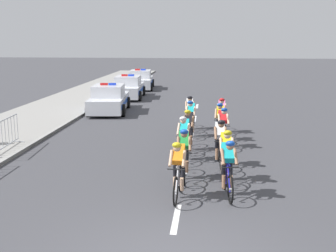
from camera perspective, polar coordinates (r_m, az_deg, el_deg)
sidewalk_slab at (r=22.86m, az=-16.62°, el=1.46°), size 4.29×60.00×0.12m
kerb_edge at (r=22.17m, az=-11.66°, el=1.42°), size 0.16×60.00×0.13m
lane_markings_centre at (r=15.32m, az=2.84°, el=-3.18°), size 0.14×21.60×0.01m
cyclist_lead at (r=10.50m, az=1.39°, el=-5.74°), size 0.43×1.72×1.56m
cyclist_second at (r=10.75m, az=8.05°, el=-5.44°), size 0.45×1.72×1.56m
cyclist_third at (r=11.91m, az=2.14°, el=-3.63°), size 0.44×1.72×1.56m
cyclist_fourth at (r=11.88m, az=7.82°, el=-3.76°), size 0.43×1.72×1.56m
cyclist_fifth at (r=13.76m, az=2.17°, el=-1.53°), size 0.44×1.72×1.56m
cyclist_sixth at (r=13.27m, az=7.01°, el=-2.10°), size 0.44×1.72×1.56m
cyclist_seventh at (r=15.00m, az=2.79°, el=-0.41°), size 0.44×1.72×1.56m
cyclist_eighth at (r=15.54m, az=7.37°, el=-0.07°), size 0.46×1.72×1.56m
cyclist_ninth at (r=17.12m, az=3.09°, el=1.10°), size 0.43×1.72×1.56m
cyclist_tenth at (r=16.62m, az=7.00°, el=0.71°), size 0.44×1.72×1.56m
cyclist_eleventh at (r=18.52m, az=2.93°, el=1.91°), size 0.44×1.72×1.56m
cyclist_twelfth at (r=17.98m, az=7.22°, el=1.54°), size 0.42×1.72×1.56m
police_car_nearest at (r=23.21m, az=-7.96°, el=3.54°), size 2.31×4.54×1.59m
police_car_second at (r=28.65m, az=-5.36°, el=5.14°), size 2.19×4.50×1.59m
police_car_third at (r=33.74m, az=-3.70°, el=6.15°), size 2.29×4.54×1.59m
crowd_barrier_rear at (r=15.81m, az=-21.06°, el=-1.08°), size 0.66×2.32×1.07m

